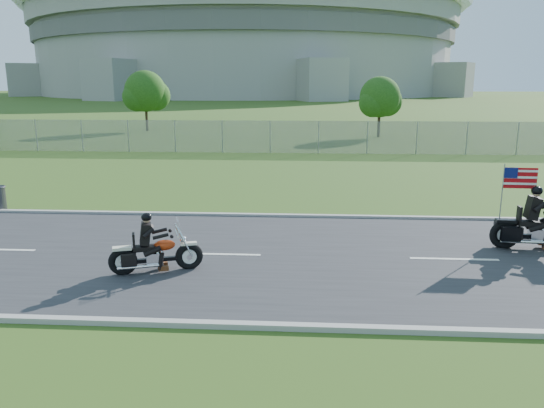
{
  "coord_description": "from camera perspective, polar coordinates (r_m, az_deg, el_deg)",
  "views": [
    {
      "loc": [
        0.23,
        -12.93,
        4.43
      ],
      "look_at": [
        -0.6,
        0.0,
        1.4
      ],
      "focal_mm": 35.0,
      "sensor_mm": 36.0,
      "label": 1
    }
  ],
  "objects": [
    {
      "name": "tree_fence_near",
      "position": [
        43.39,
        11.58,
        10.99
      ],
      "size": [
        3.52,
        3.28,
        4.75
      ],
      "color": "#382316",
      "rests_on": "ground"
    },
    {
      "name": "stadium",
      "position": [
        184.39,
        -2.76,
        16.63
      ],
      "size": [
        140.4,
        140.4,
        29.2
      ],
      "color": "#A3A099",
      "rests_on": "ground"
    },
    {
      "name": "motorcycle_lead",
      "position": [
        12.74,
        -12.5,
        -5.26
      ],
      "size": [
        2.13,
        0.99,
        1.48
      ],
      "rotation": [
        0.0,
        0.0,
        0.32
      ],
      "color": "black",
      "rests_on": "ground"
    },
    {
      "name": "motorcycle_follow",
      "position": [
        15.75,
        26.93,
        -2.38
      ],
      "size": [
        2.61,
        0.87,
        2.18
      ],
      "rotation": [
        0.0,
        0.0,
        -0.06
      ],
      "color": "black",
      "rests_on": "ground"
    },
    {
      "name": "tree_fence_mid",
      "position": [
        49.08,
        -13.4,
        11.51
      ],
      "size": [
        3.96,
        3.69,
        5.3
      ],
      "color": "#382316",
      "rests_on": "ground"
    },
    {
      "name": "fence",
      "position": [
        33.52,
        -5.37,
        7.24
      ],
      "size": [
        60.0,
        0.03,
        2.0
      ],
      "primitive_type": "cube",
      "color": "gray",
      "rests_on": "ground"
    },
    {
      "name": "ground",
      "position": [
        13.67,
        2.53,
        -5.75
      ],
      "size": [
        420.0,
        420.0,
        0.0
      ],
      "primitive_type": "plane",
      "color": "#264816",
      "rests_on": "ground"
    },
    {
      "name": "road",
      "position": [
        13.67,
        2.53,
        -5.67
      ],
      "size": [
        120.0,
        8.0,
        0.04
      ],
      "primitive_type": "cube",
      "color": "#28282B",
      "rests_on": "ground"
    },
    {
      "name": "curb_north",
      "position": [
        17.54,
        2.81,
        -1.31
      ],
      "size": [
        120.0,
        0.18,
        0.12
      ],
      "primitive_type": "cube",
      "color": "#9E9B93",
      "rests_on": "ground"
    },
    {
      "name": "curb_south",
      "position": [
        9.91,
        2.03,
        -13.09
      ],
      "size": [
        120.0,
        0.18,
        0.12
      ],
      "primitive_type": "cube",
      "color": "#9E9B93",
      "rests_on": "ground"
    }
  ]
}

